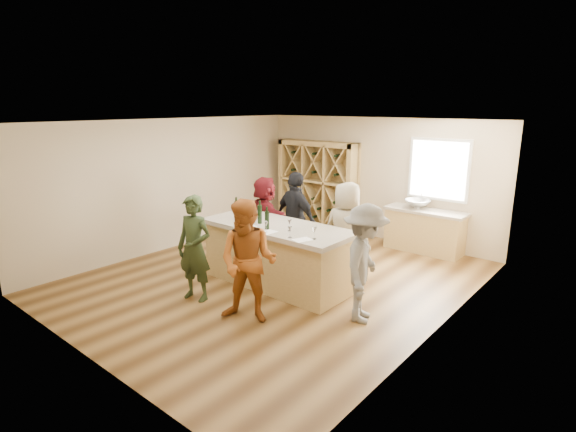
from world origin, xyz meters
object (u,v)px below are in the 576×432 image
Objects in this scene: wine_bottle_a at (236,210)px; wine_bottle_e at (260,214)px; wine_bottle_b at (236,211)px; wine_bottle_f at (267,220)px; person_near_right at (248,262)px; person_near_left at (195,248)px; person_far_left at (265,217)px; wine_bottle_c at (247,213)px; wine_bottle_d at (251,214)px; person_far_mid at (296,220)px; wine_rack at (317,185)px; sink at (417,204)px; person_far_right at (346,232)px; person_server at (365,264)px; tasting_counter_base at (277,257)px.

wine_bottle_a is 0.59m from wine_bottle_e.
wine_bottle_f is (0.80, -0.08, -0.01)m from wine_bottle_b.
wine_bottle_b reaches higher than wine_bottle_a.
wine_bottle_a is 1.90m from person_near_right.
person_far_left is (-0.60, 2.32, -0.02)m from person_near_left.
wine_bottle_c is 0.93× the size of wine_bottle_e.
wine_bottle_d is 1.19m from person_near_left.
wine_bottle_a is 0.17× the size of person_far_mid.
wine_bottle_f is (-0.53, 0.98, 0.33)m from person_near_right.
wine_rack is 1.22× the size of person_near_right.
wine_bottle_e is at bearing -68.83° from wine_rack.
person_near_left is at bearing -98.53° from wine_bottle_d.
person_far_mid reaches higher than sink.
person_near_left is 2.67m from person_far_right.
person_near_left is 1.18m from person_near_right.
person_far_right reaches higher than person_far_left.
person_near_right is (2.25, -4.74, -0.20)m from wine_rack.
person_server is 0.98× the size of person_far_right.
wine_bottle_b reaches higher than wine_bottle_e.
sink is 3.26m from person_far_left.
wine_bottle_b is 1.38m from person_far_left.
wine_rack is at bearing 23.29° from person_server.
tasting_counter_base is 1.46m from person_near_right.
wine_bottle_d is at bearing -71.25° from wine_rack.
wine_bottle_d reaches higher than sink.
wine_bottle_d is at bearing -156.99° from tasting_counter_base.
wine_bottle_a is 1.21m from person_far_mid.
person_server is at bearing -6.49° from tasting_counter_base.
person_far_right is at bearing -161.31° from person_far_left.
wine_bottle_d reaches higher than wine_bottle_f.
person_far_mid reaches higher than tasting_counter_base.
wine_rack reaches higher than wine_bottle_f.
wine_bottle_e is 1.57m from person_far_right.
person_near_left is 1.25m from wine_bottle_f.
wine_rack is 3.65m from wine_bottle_a.
person_far_right is at bearing 32.96° from wine_bottle_a.
person_near_right reaches higher than wine_bottle_f.
person_far_left reaches higher than wine_bottle_e.
wine_bottle_a is (-1.90, -3.49, 0.22)m from sink.
wine_bottle_b is at bearing -153.31° from wine_bottle_c.
wine_bottle_e is 1.49m from person_near_right.
wine_bottle_d is at bearing 35.17° from person_far_right.
wine_rack reaches higher than sink.
wine_bottle_a is 1.03× the size of wine_bottle_c.
person_near_right is at bearing 123.95° from person_far_mid.
person_near_left reaches higher than wine_bottle_f.
person_far_mid is at bearing 107.20° from wine_bottle_f.
tasting_counter_base is 1.08m from wine_bottle_b.
person_near_right is 1.16m from wine_bottle_f.
wine_bottle_c reaches higher than tasting_counter_base.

